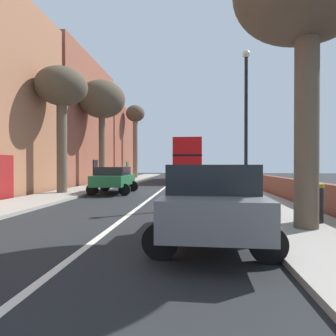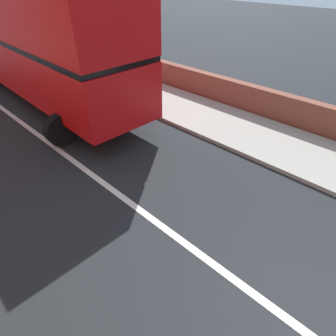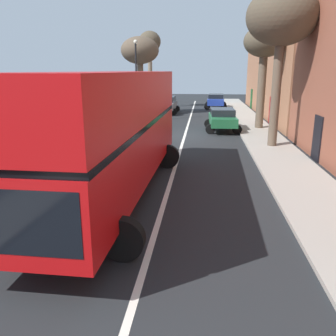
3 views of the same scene
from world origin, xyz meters
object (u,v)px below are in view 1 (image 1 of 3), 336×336
Objects in this scene: parked_car_green_left_2 at (114,178)px; litter_bin_right at (313,203)px; street_tree_left_2 at (62,91)px; double_decker_bus at (190,158)px; lamppost_right at (246,113)px; street_tree_left_4 at (102,101)px; street_tree_left_0 at (135,120)px; parked_car_grey_right_1 at (210,197)px.

parked_car_green_left_2 reaches higher than litter_bin_right.
parked_car_green_left_2 is 5.61m from street_tree_left_2.
double_decker_bus is 2.78× the size of parked_car_green_left_2.
parked_car_green_left_2 is 4.07× the size of litter_bin_right.
street_tree_left_2 reaches higher than lamppost_right.
double_decker_bus is at bearing 98.21° from lamppost_right.
lamppost_right is at bearing -81.79° from double_decker_bus.
litter_bin_right is (10.27, -13.65, -5.96)m from street_tree_left_4.
double_decker_bus is 9.53m from street_tree_left_0.
street_tree_left_0 reaches higher than parked_car_grey_right_1.
street_tree_left_2 is at bearing -91.87° from street_tree_left_4.
street_tree_left_4 reaches higher than parked_car_green_left_2.
lamppost_right is (9.48, -3.10, -1.92)m from street_tree_left_2.
street_tree_left_4 is at bearing 126.97° from litter_bin_right.
street_tree_left_2 is 6.36m from street_tree_left_4.
lamppost_right is (9.39, -22.64, -3.38)m from street_tree_left_0.
lamppost_right reaches higher than litter_bin_right.
double_decker_bus is at bearing 73.25° from parked_car_green_left_2.
street_tree_left_2 is (-7.68, 9.02, 4.79)m from parked_car_grey_right_1.
parked_car_grey_right_1 is at bearing -49.60° from street_tree_left_2.
street_tree_left_2 is at bearing 144.97° from litter_bin_right.
parked_car_grey_right_1 is at bearing -63.41° from parked_car_green_left_2.
parked_car_grey_right_1 is 12.77m from street_tree_left_2.
street_tree_left_0 reaches higher than lamppost_right.
street_tree_left_2 is 10.15m from lamppost_right.
parked_car_green_left_2 is 0.52× the size of street_tree_left_4.
double_decker_bus is 11.69m from street_tree_left_4.
street_tree_left_2 is at bearing 161.87° from lamppost_right.
street_tree_left_0 is at bearing 89.75° from street_tree_left_2.
parked_car_green_left_2 is 8.44m from lamppost_right.
street_tree_left_2 is 6.79× the size of litter_bin_right.
double_decker_bus is 2.51× the size of parked_car_grey_right_1.
lamppost_right is at bearing 103.26° from litter_bin_right.
street_tree_left_0 is (-7.59, 28.55, 6.24)m from parked_car_grey_right_1.
street_tree_left_4 is (-2.47, 5.34, 5.71)m from parked_car_green_left_2.
street_tree_left_4 is (0.21, 6.30, 0.87)m from street_tree_left_2.
parked_car_grey_right_1 is at bearing -64.01° from street_tree_left_4.
parked_car_green_left_2 is 11.40m from litter_bin_right.
street_tree_left_0 reaches higher than parked_car_green_left_2.
street_tree_left_0 is 24.74m from lamppost_right.
lamppost_right is (2.60, -18.02, 1.45)m from double_decker_bus.
street_tree_left_2 is at bearing -90.25° from street_tree_left_0.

